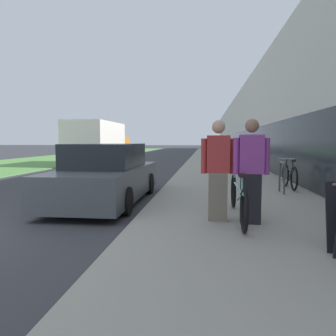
{
  "coord_description": "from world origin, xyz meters",
  "views": [
    {
      "loc": [
        4.68,
        -4.5,
        1.55
      ],
      "look_at": [
        2.63,
        13.38,
        0.05
      ],
      "focal_mm": 35.0,
      "sensor_mm": 36.0,
      "label": 1
    }
  ],
  "objects_px": {
    "bike_rack_hoop": "(282,174)",
    "person_rider": "(251,171)",
    "tandem_bicycle": "(238,198)",
    "moving_truck": "(99,143)",
    "person_bystander": "(218,170)",
    "parked_sedan_curbside": "(106,176)",
    "cruiser_bike_nearest": "(290,176)"
  },
  "relations": [
    {
      "from": "person_bystander",
      "to": "bike_rack_hoop",
      "type": "relative_size",
      "value": 2.09
    },
    {
      "from": "bike_rack_hoop",
      "to": "cruiser_bike_nearest",
      "type": "height_order",
      "value": "cruiser_bike_nearest"
    },
    {
      "from": "cruiser_bike_nearest",
      "to": "moving_truck",
      "type": "bearing_deg",
      "value": 131.27
    },
    {
      "from": "person_rider",
      "to": "moving_truck",
      "type": "relative_size",
      "value": 0.24
    },
    {
      "from": "tandem_bicycle",
      "to": "person_bystander",
      "type": "relative_size",
      "value": 1.5
    },
    {
      "from": "tandem_bicycle",
      "to": "parked_sedan_curbside",
      "type": "distance_m",
      "value": 3.67
    },
    {
      "from": "cruiser_bike_nearest",
      "to": "moving_truck",
      "type": "xyz_separation_m",
      "value": [
        -9.34,
        10.64,
        0.87
      ]
    },
    {
      "from": "cruiser_bike_nearest",
      "to": "moving_truck",
      "type": "height_order",
      "value": "moving_truck"
    },
    {
      "from": "person_bystander",
      "to": "moving_truck",
      "type": "relative_size",
      "value": 0.24
    },
    {
      "from": "parked_sedan_curbside",
      "to": "cruiser_bike_nearest",
      "type": "bearing_deg",
      "value": 21.56
    },
    {
      "from": "bike_rack_hoop",
      "to": "parked_sedan_curbside",
      "type": "bearing_deg",
      "value": -166.52
    },
    {
      "from": "person_bystander",
      "to": "cruiser_bike_nearest",
      "type": "bearing_deg",
      "value": 61.54
    },
    {
      "from": "bike_rack_hoop",
      "to": "moving_truck",
      "type": "bearing_deg",
      "value": 127.78
    },
    {
      "from": "tandem_bicycle",
      "to": "person_bystander",
      "type": "height_order",
      "value": "person_bystander"
    },
    {
      "from": "tandem_bicycle",
      "to": "parked_sedan_curbside",
      "type": "xyz_separation_m",
      "value": [
        -3.07,
        2.0,
        0.15
      ]
    },
    {
      "from": "person_bystander",
      "to": "bike_rack_hoop",
      "type": "xyz_separation_m",
      "value": [
        1.84,
        3.29,
        -0.37
      ]
    },
    {
      "from": "person_bystander",
      "to": "cruiser_bike_nearest",
      "type": "relative_size",
      "value": 1.06
    },
    {
      "from": "person_rider",
      "to": "cruiser_bike_nearest",
      "type": "bearing_deg",
      "value": 68.35
    },
    {
      "from": "tandem_bicycle",
      "to": "bike_rack_hoop",
      "type": "relative_size",
      "value": 3.12
    },
    {
      "from": "tandem_bicycle",
      "to": "parked_sedan_curbside",
      "type": "bearing_deg",
      "value": 146.92
    },
    {
      "from": "person_rider",
      "to": "person_bystander",
      "type": "height_order",
      "value": "person_rider"
    },
    {
      "from": "tandem_bicycle",
      "to": "person_bystander",
      "type": "bearing_deg",
      "value": -151.97
    },
    {
      "from": "bike_rack_hoop",
      "to": "person_rider",
      "type": "bearing_deg",
      "value": -110.6
    },
    {
      "from": "bike_rack_hoop",
      "to": "tandem_bicycle",
      "type": "bearing_deg",
      "value": -115.35
    },
    {
      "from": "person_bystander",
      "to": "moving_truck",
      "type": "distance_m",
      "value": 16.41
    },
    {
      "from": "tandem_bicycle",
      "to": "moving_truck",
      "type": "bearing_deg",
      "value": 117.05
    },
    {
      "from": "tandem_bicycle",
      "to": "bike_rack_hoop",
      "type": "height_order",
      "value": "tandem_bicycle"
    },
    {
      "from": "person_bystander",
      "to": "parked_sedan_curbside",
      "type": "distance_m",
      "value": 3.5
    },
    {
      "from": "tandem_bicycle",
      "to": "parked_sedan_curbside",
      "type": "height_order",
      "value": "parked_sedan_curbside"
    },
    {
      "from": "parked_sedan_curbside",
      "to": "bike_rack_hoop",
      "type": "bearing_deg",
      "value": 13.48
    },
    {
      "from": "person_rider",
      "to": "parked_sedan_curbside",
      "type": "distance_m",
      "value": 4.02
    },
    {
      "from": "tandem_bicycle",
      "to": "person_rider",
      "type": "xyz_separation_m",
      "value": [
        0.18,
        -0.34,
        0.52
      ]
    }
  ]
}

